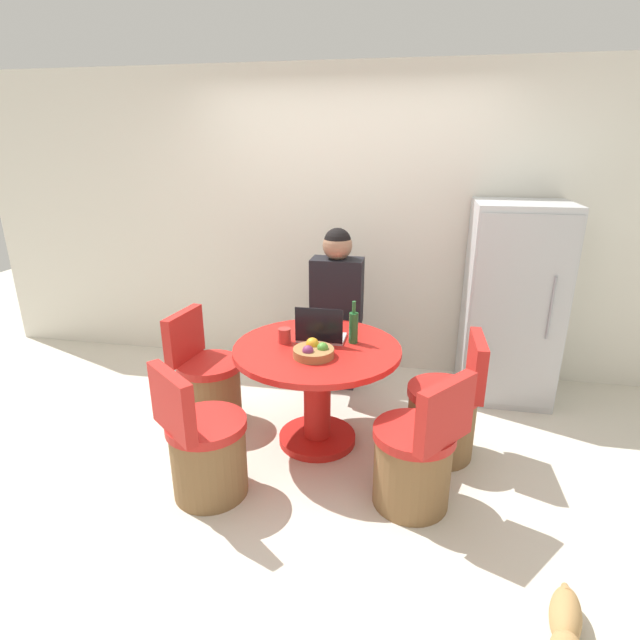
# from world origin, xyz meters

# --- Properties ---
(ground_plane) EXTENTS (12.00, 12.00, 0.00)m
(ground_plane) POSITION_xyz_m (0.00, 0.00, 0.00)
(ground_plane) COLOR beige
(wall_back) EXTENTS (7.00, 0.06, 2.60)m
(wall_back) POSITION_xyz_m (0.00, 1.50, 1.30)
(wall_back) COLOR silver
(wall_back) RESTS_ON ground_plane
(refrigerator) EXTENTS (0.70, 0.65, 1.57)m
(refrigerator) POSITION_xyz_m (1.35, 1.13, 0.79)
(refrigerator) COLOR silver
(refrigerator) RESTS_ON ground_plane
(dining_table) EXTENTS (1.11, 1.11, 0.72)m
(dining_table) POSITION_xyz_m (-0.01, 0.13, 0.50)
(dining_table) COLOR red
(dining_table) RESTS_ON ground_plane
(chair_near_left_corner) EXTENTS (0.53, 0.54, 0.85)m
(chair_near_left_corner) POSITION_xyz_m (-0.54, -0.54, 0.29)
(chair_near_left_corner) COLOR brown
(chair_near_left_corner) RESTS_ON ground_plane
(chair_left_side) EXTENTS (0.48, 0.47, 0.85)m
(chair_left_side) POSITION_xyz_m (-0.86, 0.24, 0.29)
(chair_left_side) COLOR brown
(chair_left_side) RESTS_ON ground_plane
(chair_near_right_corner) EXTENTS (0.54, 0.53, 0.85)m
(chair_near_right_corner) POSITION_xyz_m (0.66, -0.40, 0.29)
(chair_near_right_corner) COLOR brown
(chair_near_right_corner) RESTS_ON ground_plane
(chair_right_side) EXTENTS (0.46, 0.46, 0.85)m
(chair_right_side) POSITION_xyz_m (0.84, 0.14, 0.29)
(chair_right_side) COLOR brown
(chair_right_side) RESTS_ON ground_plane
(person_seated) EXTENTS (0.40, 0.37, 1.38)m
(person_seated) POSITION_xyz_m (0.00, 0.90, 0.78)
(person_seated) COLOR #2D2D38
(person_seated) RESTS_ON ground_plane
(laptop) EXTENTS (0.32, 0.21, 0.25)m
(laptop) POSITION_xyz_m (-0.01, 0.23, 0.78)
(laptop) COLOR #B7B7BC
(laptop) RESTS_ON dining_table
(fruit_bowl) EXTENTS (0.26, 0.26, 0.10)m
(fruit_bowl) POSITION_xyz_m (-0.00, -0.03, 0.76)
(fruit_bowl) COLOR olive
(fruit_bowl) RESTS_ON dining_table
(coffee_cup) EXTENTS (0.08, 0.08, 0.10)m
(coffee_cup) POSITION_xyz_m (-0.24, 0.15, 0.77)
(coffee_cup) COLOR #B2332D
(coffee_cup) RESTS_ON dining_table
(bottle) EXTENTS (0.06, 0.06, 0.29)m
(bottle) POSITION_xyz_m (0.21, 0.24, 0.83)
(bottle) COLOR #23602D
(bottle) RESTS_ON dining_table
(cat) EXTENTS (0.20, 0.43, 0.16)m
(cat) POSITION_xyz_m (1.31, -1.12, 0.08)
(cat) COLOR tan
(cat) RESTS_ON ground_plane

